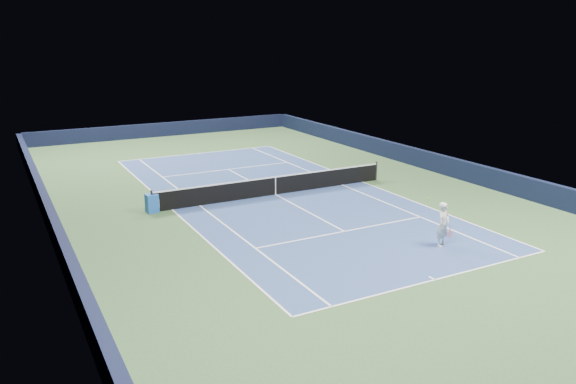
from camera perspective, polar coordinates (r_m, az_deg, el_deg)
name	(u,v)px	position (r m, az deg, el deg)	size (l,w,h in m)	color
ground	(275,195)	(28.98, -1.28, -0.27)	(40.00, 40.00, 0.00)	#32512C
wall_far	(165,129)	(47.02, -12.35, 6.24)	(22.00, 0.35, 1.10)	black
wall_right	(436,163)	(34.94, 14.77, 2.90)	(0.35, 40.00, 1.10)	black
wall_left	(49,215)	(26.01, -23.09, -2.17)	(0.35, 40.00, 1.10)	black
court_surface	(275,195)	(28.98, -1.28, -0.27)	(10.97, 23.77, 0.01)	navy
baseline_far	(198,153)	(39.65, -9.10, 3.90)	(10.97, 0.08, 0.00)	white
baseline_near	(435,280)	(19.74, 14.71, -8.62)	(10.97, 0.08, 0.00)	white
sideline_doubles_right	(363,182)	(31.75, 7.58, 1.03)	(0.08, 23.77, 0.00)	white
sideline_doubles_left	(172,210)	(27.06, -11.70, -1.75)	(0.08, 23.77, 0.00)	white
sideline_singles_right	(342,185)	(30.99, 5.52, 0.73)	(0.08, 23.77, 0.00)	white
sideline_singles_left	(200,205)	(27.45, -8.97, -1.36)	(0.08, 23.77, 0.00)	white
service_line_far	(228,169)	(34.63, -6.08, 2.31)	(8.23, 0.08, 0.00)	white
service_line_near	(344,231)	(23.71, 5.75, -4.00)	(8.23, 0.08, 0.00)	white
center_service_line	(275,195)	(28.98, -1.28, -0.26)	(0.08, 12.80, 0.00)	white
center_mark_far	(199,154)	(39.51, -9.02, 3.87)	(0.08, 0.30, 0.00)	white
center_mark_near	(432,278)	(19.84, 14.42, -8.47)	(0.08, 0.30, 0.00)	white
tennis_net	(275,185)	(28.85, -1.29, 0.69)	(12.90, 0.10, 1.07)	black
sponsor_cube	(152,203)	(26.76, -13.65, -1.12)	(0.58, 0.52, 0.87)	blue
tennis_player	(443,224)	(22.58, 15.50, -3.19)	(0.85, 1.34, 1.76)	silver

